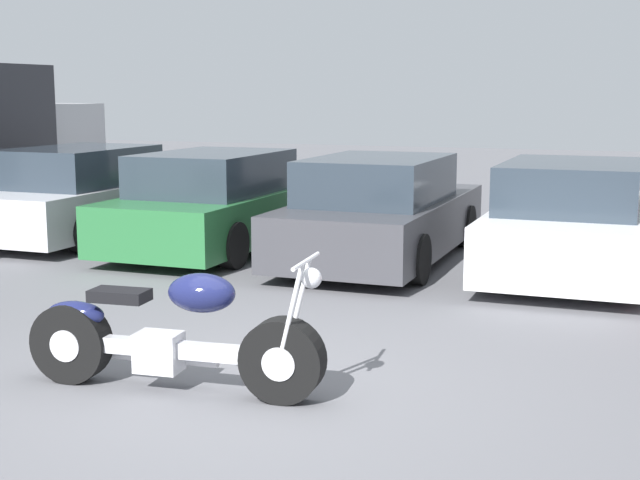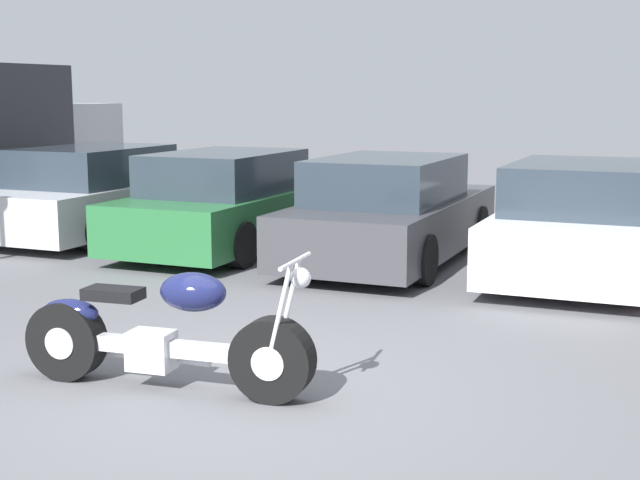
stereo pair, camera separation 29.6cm
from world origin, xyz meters
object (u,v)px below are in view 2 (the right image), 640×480
Objects in this scene: parked_car_green at (232,203)px; parked_car_white at (582,222)px; motorcycle at (163,335)px; parked_car_dark_grey at (391,213)px; parked_car_silver at (102,194)px.

parked_car_green and parked_car_white have the same top height.
parked_car_dark_grey reaches higher than motorcycle.
parked_car_dark_grey is (-0.06, 5.66, 0.23)m from motorcycle.
parked_car_silver is at bearing 129.65° from motorcycle.
parked_car_green and parked_car_dark_grey have the same top height.
parked_car_silver and parked_car_dark_grey have the same top height.
parked_car_green is 1.00× the size of parked_car_dark_grey.
motorcycle is at bearing -50.35° from parked_car_silver.
motorcycle is 0.53× the size of parked_car_green.
parked_car_silver is at bearing 177.90° from parked_car_white.
motorcycle is at bearing -112.74° from parked_car_white.
parked_car_dark_grey is at bearing -2.00° from parked_car_green.
parked_car_silver is 1.00× the size of parked_car_white.
parked_car_dark_grey and parked_car_white have the same top height.
parked_car_white is at bearing 1.50° from parked_car_dark_grey.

